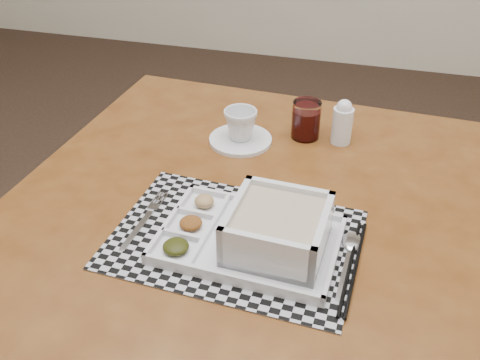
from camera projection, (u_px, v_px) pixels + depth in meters
name	position (u px, v px, depth m)	size (l,w,h in m)	color
floor	(125.00, 339.00, 1.73)	(5.00, 5.00, 0.00)	black
dining_table	(257.00, 232.00, 1.12)	(1.06, 1.06, 0.75)	#51260E
placemat	(235.00, 239.00, 0.99)	(0.45, 0.32, 0.00)	#A9A8B0
serving_tray	(267.00, 233.00, 0.94)	(0.33, 0.24, 0.09)	silver
fork	(145.00, 218.00, 1.03)	(0.03, 0.19, 0.00)	silver
spoon	(351.00, 246.00, 0.96)	(0.04, 0.18, 0.01)	silver
chopsticks	(353.00, 266.00, 0.92)	(0.03, 0.24, 0.01)	black
saucer	(240.00, 140.00, 1.28)	(0.15, 0.15, 0.01)	silver
cup	(240.00, 125.00, 1.25)	(0.08, 0.08, 0.07)	silver
juice_glass	(306.00, 121.00, 1.27)	(0.07, 0.07, 0.09)	white
creamer_bottle	(342.00, 122.00, 1.25)	(0.05, 0.05, 0.11)	silver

